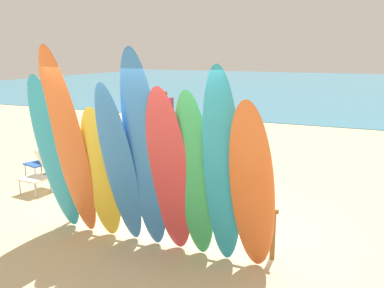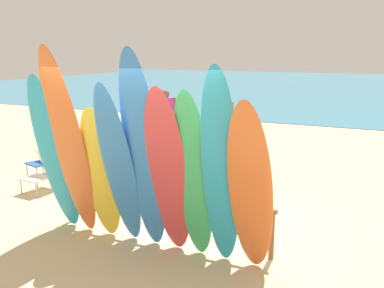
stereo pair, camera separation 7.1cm
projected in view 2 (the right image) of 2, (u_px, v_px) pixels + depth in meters
name	position (u px, v px, depth m)	size (l,w,h in m)	color
ground	(319.00, 114.00, 18.83)	(60.00, 60.00, 0.00)	#D3BC8C
ocean_water	(355.00, 86.00, 33.76)	(60.00, 40.00, 0.02)	teal
surfboard_rack	(162.00, 201.00, 6.32)	(3.40, 0.07, 0.70)	brown
surfboard_teal_0	(55.00, 156.00, 6.32)	(0.54, 0.07, 2.50)	#289EC6
surfboard_orange_1	(69.00, 146.00, 6.09)	(0.56, 0.07, 2.88)	orange
surfboard_yellow_2	(101.00, 174.00, 6.13)	(0.53, 0.06, 2.03)	yellow
surfboard_blue_3	(119.00, 167.00, 5.83)	(0.48, 0.08, 2.44)	#337AD1
surfboard_blue_4	(143.00, 155.00, 5.63)	(0.52, 0.07, 2.84)	#337AD1
surfboard_red_5	(168.00, 174.00, 5.59)	(0.57, 0.06, 2.37)	#D13D42
surfboard_green_6	(193.00, 178.00, 5.47)	(0.50, 0.07, 2.32)	#38B266
surfboard_teal_7	(221.00, 171.00, 5.22)	(0.47, 0.06, 2.64)	#289EC6
surfboard_orange_8	(250.00, 190.00, 5.09)	(0.55, 0.06, 2.28)	orange
beachgoer_by_water	(223.00, 119.00, 11.62)	(0.61, 0.26, 1.61)	#9E704C
beachgoer_photographing	(166.00, 114.00, 12.34)	(0.42, 0.50, 1.63)	brown
beachgoer_near_rack	(244.00, 147.00, 8.40)	(0.40, 0.55, 1.53)	beige
beachgoer_midbeach	(134.00, 144.00, 8.66)	(0.49, 0.38, 1.54)	#9E704C
beach_chair_red	(43.00, 169.00, 8.53)	(0.56, 0.77, 0.80)	#B7B7BC
beach_chair_blue	(92.00, 159.00, 9.37)	(0.62, 0.78, 0.81)	#B7B7BC
beach_chair_striped	(47.00, 156.00, 9.61)	(0.69, 0.85, 0.79)	#B7B7BC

